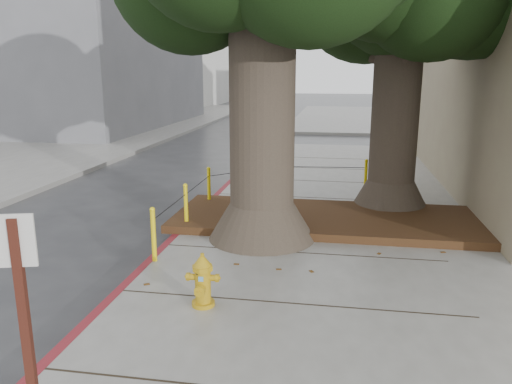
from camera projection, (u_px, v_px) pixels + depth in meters
ground at (253, 310)px, 7.02m from camera, size 140.00×140.00×0.00m
sidewalk_far at (412, 118)px, 34.77m from camera, size 16.00×20.00×0.15m
curb_red at (174, 240)px, 9.72m from camera, size 0.14×26.00×0.16m
planter_bed at (327, 219)px, 10.56m from camera, size 6.40×2.60×0.16m
building_far_grey at (65, 23)px, 29.12m from camera, size 12.00×16.00×12.00m
building_far_white at (166, 29)px, 51.12m from camera, size 12.00×18.00×15.00m
bollard_ring at (249, 191)px, 11.20m from camera, size 3.79×5.39×0.95m
fire_hydrant at (203, 280)px, 6.75m from camera, size 0.40×0.35×0.76m
signpost at (31, 370)px, 3.10m from camera, size 0.23×0.08×2.33m
car_silver at (448, 132)px, 22.83m from camera, size 3.35×1.35×1.14m
car_dark at (129, 123)px, 26.48m from camera, size 1.91×4.19×1.19m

